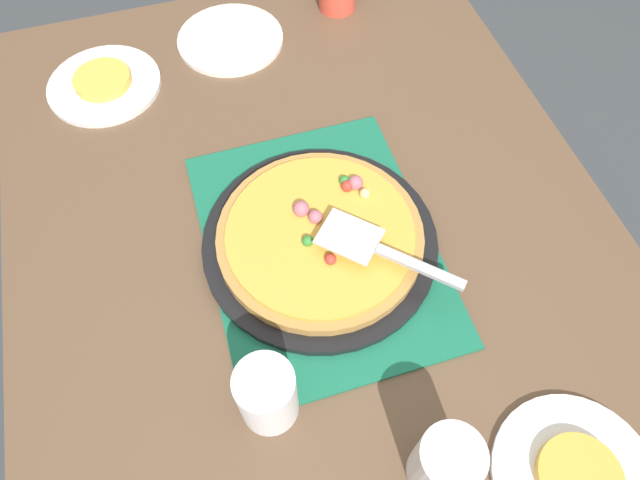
% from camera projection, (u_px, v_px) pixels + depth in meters
% --- Properties ---
extents(ground_plane, '(8.00, 8.00, 0.00)m').
position_uv_depth(ground_plane, '(320.00, 384.00, 1.57)').
color(ground_plane, '#3D4247').
extents(dining_table, '(1.40, 1.00, 0.75)m').
position_uv_depth(dining_table, '(320.00, 277.00, 1.02)').
color(dining_table, brown).
rests_on(dining_table, ground_plane).
extents(placemat, '(0.48, 0.36, 0.01)m').
position_uv_depth(placemat, '(320.00, 245.00, 0.92)').
color(placemat, '#196B4C').
rests_on(placemat, dining_table).
extents(pizza_pan, '(0.38, 0.38, 0.01)m').
position_uv_depth(pizza_pan, '(320.00, 242.00, 0.92)').
color(pizza_pan, black).
rests_on(pizza_pan, placemat).
extents(pizza, '(0.33, 0.33, 0.05)m').
position_uv_depth(pizza, '(320.00, 235.00, 0.90)').
color(pizza, '#B78442').
rests_on(pizza, pizza_pan).
extents(plate_near_left, '(0.22, 0.22, 0.01)m').
position_uv_depth(plate_near_left, '(576.00, 479.00, 0.74)').
color(plate_near_left, white).
rests_on(plate_near_left, dining_table).
extents(plate_far_right, '(0.22, 0.22, 0.01)m').
position_uv_depth(plate_far_right, '(104.00, 85.00, 1.11)').
color(plate_far_right, white).
rests_on(plate_far_right, dining_table).
extents(plate_side, '(0.22, 0.22, 0.01)m').
position_uv_depth(plate_side, '(230.00, 39.00, 1.18)').
color(plate_side, white).
rests_on(plate_side, dining_table).
extents(served_slice_left, '(0.11, 0.11, 0.02)m').
position_uv_depth(served_slice_left, '(580.00, 477.00, 0.73)').
color(served_slice_left, gold).
rests_on(served_slice_left, plate_near_left).
extents(served_slice_right, '(0.11, 0.11, 0.02)m').
position_uv_depth(served_slice_right, '(102.00, 80.00, 1.10)').
color(served_slice_right, '#EAB747').
rests_on(served_slice_right, plate_far_right).
extents(cup_far, '(0.08, 0.08, 0.12)m').
position_uv_depth(cup_far, '(445.00, 464.00, 0.70)').
color(cup_far, white).
rests_on(cup_far, dining_table).
extents(cup_corner, '(0.08, 0.08, 0.12)m').
position_uv_depth(cup_corner, '(267.00, 395.00, 0.74)').
color(cup_corner, white).
rests_on(cup_corner, dining_table).
extents(pizza_server, '(0.19, 0.19, 0.01)m').
position_uv_depth(pizza_server, '(378.00, 249.00, 0.85)').
color(pizza_server, silver).
rests_on(pizza_server, pizza).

